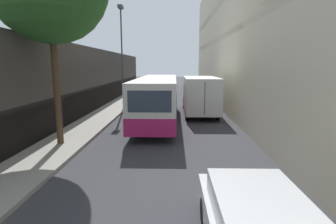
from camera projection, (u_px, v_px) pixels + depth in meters
name	position (u px, v px, depth m)	size (l,w,h in m)	color
ground_plane	(167.00, 136.00, 13.85)	(150.00, 150.00, 0.00)	#38383D
sidewalk_left	(77.00, 134.00, 13.96)	(2.29, 60.00, 0.15)	#9E998E
building_left_shopfront	(31.00, 92.00, 13.63)	(2.40, 60.00, 5.05)	#423D38
building_right_apartment	(280.00, 6.00, 12.58)	(2.40, 60.00, 13.02)	#B7AD93
bus	(158.00, 98.00, 17.42)	(2.45, 11.44, 2.88)	silver
box_truck	(200.00, 94.00, 19.84)	(2.34, 7.24, 2.83)	silver
panel_van	(150.00, 89.00, 29.06)	(1.88, 4.79, 2.06)	navy
street_lamp	(122.00, 40.00, 21.20)	(0.36, 0.80, 8.22)	#38383D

